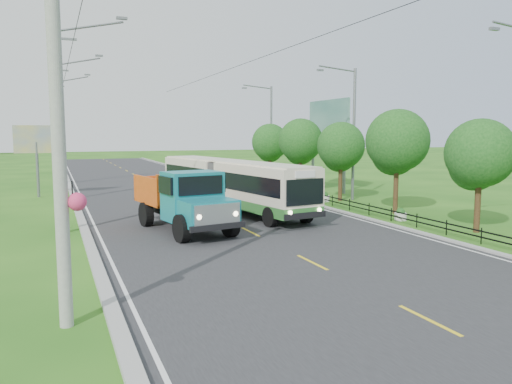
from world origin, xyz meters
TOP-DOWN VIEW (x-y plane):
  - ground at (0.00, 0.00)m, footprint 240.00×240.00m
  - road at (0.00, 20.00)m, footprint 14.00×120.00m
  - curb_left at (-7.20, 20.00)m, footprint 0.40×120.00m
  - curb_right at (7.15, 20.00)m, footprint 0.30×120.00m
  - edge_line_left at (-6.65, 20.00)m, footprint 0.12×120.00m
  - edge_line_right at (6.65, 20.00)m, footprint 0.12×120.00m
  - centre_dash at (0.00, 0.00)m, footprint 0.12×2.20m
  - railing_right at (8.00, 14.00)m, footprint 0.04×40.00m
  - pole_nearest at (-8.24, -3.00)m, footprint 3.51×0.44m
  - pole_near at (-8.26, 9.00)m, footprint 3.51×0.32m
  - pole_mid at (-8.26, 21.00)m, footprint 3.51×0.32m
  - pole_far at (-8.26, 33.00)m, footprint 3.51×0.32m
  - tree_second at (9.86, 2.14)m, footprint 3.18×3.26m
  - tree_third at (9.86, 8.14)m, footprint 3.60×3.62m
  - tree_fourth at (9.86, 14.14)m, footprint 3.24×3.31m
  - tree_fifth at (9.86, 20.14)m, footprint 3.48×3.52m
  - tree_back at (9.86, 26.14)m, footprint 3.30×3.36m
  - streetlight_mid at (10.64, 14.00)m, footprint 3.02×0.20m
  - streetlight_far at (10.64, 28.00)m, footprint 3.02×0.20m
  - planter_near at (8.60, 6.00)m, footprint 0.64×0.64m
  - planter_mid at (8.60, 14.00)m, footprint 0.64×0.64m
  - planter_far at (8.60, 22.00)m, footprint 0.64×0.64m
  - billboard_left at (-9.50, 24.00)m, footprint 3.00×0.20m
  - billboard_right at (12.30, 20.00)m, footprint 0.24×6.00m
  - bus at (1.47, 13.12)m, footprint 4.83×15.27m
  - dump_truck at (-2.76, 7.55)m, footprint 3.68×7.19m

SIDE VIEW (x-z plane):
  - ground at x=0.00m, z-range 0.00..0.00m
  - road at x=0.00m, z-range 0.00..0.02m
  - edge_line_left at x=-6.65m, z-range 0.02..0.02m
  - edge_line_right at x=6.65m, z-range 0.02..0.02m
  - centre_dash at x=0.00m, z-range 0.02..0.02m
  - curb_right at x=7.15m, z-range 0.00..0.10m
  - curb_left at x=-7.20m, z-range 0.00..0.15m
  - planter_near at x=8.60m, z-range -0.05..0.62m
  - planter_mid at x=8.60m, z-range -0.05..0.62m
  - planter_far at x=8.60m, z-range -0.05..0.62m
  - railing_right at x=8.00m, z-range 0.00..0.60m
  - dump_truck at x=-2.76m, z-range 0.19..3.08m
  - bus at x=1.47m, z-range 0.30..3.21m
  - tree_second at x=9.86m, z-range 0.87..6.17m
  - tree_fourth at x=9.86m, z-range 0.89..6.29m
  - tree_back at x=9.86m, z-range 0.90..6.40m
  - tree_fifth at x=9.86m, z-range 0.95..6.75m
  - billboard_left at x=-9.50m, z-range 1.27..6.47m
  - tree_third at x=9.86m, z-range 0.99..6.99m
  - streetlight_mid at x=10.64m, z-range 0.37..9.44m
  - streetlight_far at x=10.64m, z-range 0.37..9.44m
  - pole_nearest at x=-8.24m, z-range -0.06..9.94m
  - pole_near at x=-8.26m, z-range 0.09..10.09m
  - pole_mid at x=-8.26m, z-range 0.09..10.09m
  - pole_far at x=-8.26m, z-range 0.09..10.09m
  - billboard_right at x=12.30m, z-range 1.69..8.99m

